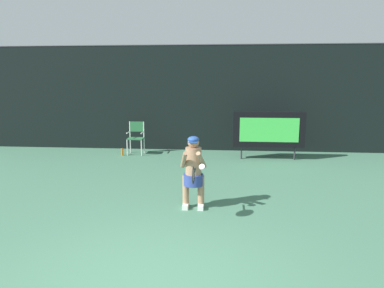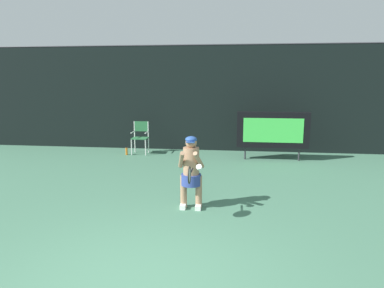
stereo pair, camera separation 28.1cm
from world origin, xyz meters
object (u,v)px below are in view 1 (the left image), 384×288
object	(u,v)px
scoreboard	(269,130)
tennis_player	(193,170)
tennis_racket	(194,175)
water_bottle	(122,152)
umpire_chair	(136,136)

from	to	relation	value
scoreboard	tennis_player	bearing A→B (deg)	-114.68
scoreboard	tennis_racket	bearing A→B (deg)	-111.16
water_bottle	tennis_racket	size ratio (longest dim) A/B	0.44
scoreboard	umpire_chair	size ratio (longest dim) A/B	2.04
water_bottle	tennis_racket	xyz separation A→B (m)	(2.79, -5.16, 0.74)
scoreboard	water_bottle	bearing A→B (deg)	178.10
water_bottle	umpire_chair	bearing A→B (deg)	36.46
scoreboard	tennis_player	world-z (taller)	scoreboard
umpire_chair	water_bottle	distance (m)	0.71
water_bottle	tennis_racket	bearing A→B (deg)	-61.58
umpire_chair	tennis_player	size ratio (longest dim) A/B	0.76
umpire_chair	water_bottle	world-z (taller)	umpire_chair
tennis_racket	water_bottle	bearing A→B (deg)	123.86
scoreboard	tennis_player	distance (m)	4.78
tennis_player	umpire_chair	bearing A→B (deg)	115.90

